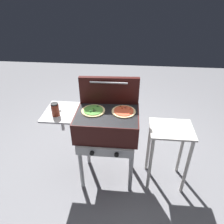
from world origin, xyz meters
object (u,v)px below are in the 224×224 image
prep_table (169,145)px  pizza_pepperoni (124,111)px  pizza_veggie (93,110)px  grill (106,125)px  sauce_jar (55,109)px

prep_table → pizza_pepperoni: bearing=175.0°
pizza_pepperoni → pizza_veggie: bearing=-177.2°
grill → pizza_pepperoni: bearing=15.0°
pizza_pepperoni → grill: bearing=-165.0°
pizza_pepperoni → prep_table: pizza_pepperoni is taller
sauce_jar → grill: bearing=8.8°
pizza_veggie → prep_table: (0.80, -0.03, -0.37)m
sauce_jar → pizza_veggie: bearing=16.8°
grill → pizza_veggie: pizza_veggie is taller
grill → prep_table: size_ratio=1.26×
pizza_veggie → grill: bearing=-14.2°
grill → pizza_veggie: size_ratio=3.97×
grill → sauce_jar: bearing=-171.2°
grill → pizza_pepperoni: 0.24m
pizza_pepperoni → prep_table: size_ratio=0.32×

